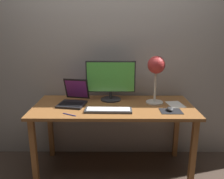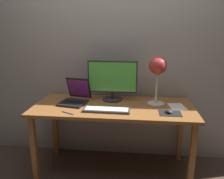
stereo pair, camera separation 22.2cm
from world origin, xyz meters
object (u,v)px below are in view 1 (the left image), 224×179
monitor (110,79)px  desk_lamp (156,68)px  pen (69,115)px  mouse (170,109)px  laptop (74,97)px  keyboard_main (108,110)px

monitor → desk_lamp: desk_lamp is taller
monitor → pen: (-0.37, -0.45, -0.22)m
mouse → laptop: bearing=166.3°
desk_lamp → pen: desk_lamp is taller
keyboard_main → monitor: bearing=87.1°
pen → monitor: bearing=50.6°
laptop → pen: laptop is taller
laptop → desk_lamp: bearing=0.7°
desk_lamp → mouse: desk_lamp is taller
desk_lamp → monitor: bearing=167.9°
keyboard_main → mouse: (0.58, 0.01, 0.01)m
keyboard_main → laptop: 0.44m
desk_lamp → mouse: bearing=-66.3°
keyboard_main → desk_lamp: size_ratio=0.91×
monitor → keyboard_main: monitor is taller
laptop → mouse: size_ratio=3.74×
monitor → laptop: 0.42m
monitor → keyboard_main: (-0.02, -0.35, -0.22)m
mouse → pen: (-0.93, -0.11, -0.02)m
laptop → pen: 0.34m
desk_lamp → mouse: (0.11, -0.24, -0.34)m
desk_lamp → keyboard_main: bearing=-152.0°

